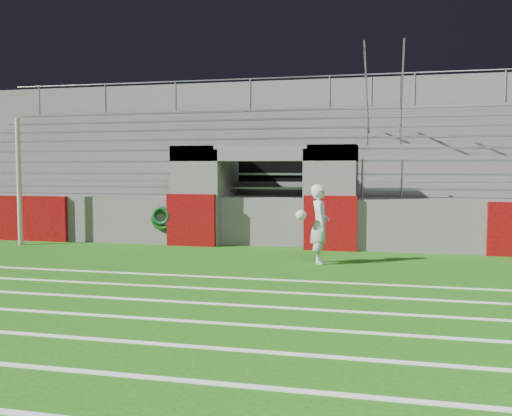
# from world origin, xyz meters

# --- Properties ---
(ground) EXTENTS (90.00, 90.00, 0.00)m
(ground) POSITION_xyz_m (0.00, 0.00, 0.00)
(ground) COLOR #1A530D
(ground) RESTS_ON ground
(field_post) EXTENTS (0.13, 0.13, 3.32)m
(field_post) POSITION_xyz_m (-6.26, 2.13, 1.66)
(field_post) COLOR tan
(field_post) RESTS_ON ground
(field_markings) EXTENTS (28.00, 8.09, 0.01)m
(field_markings) POSITION_xyz_m (0.00, -5.00, 0.01)
(field_markings) COLOR white
(field_markings) RESTS_ON ground
(stadium_structure) EXTENTS (26.00, 8.48, 5.42)m
(stadium_structure) POSITION_xyz_m (0.00, 7.97, 1.49)
(stadium_structure) COLOR #565451
(stadium_structure) RESTS_ON ground
(goalkeeper_with_ball) EXTENTS (0.72, 0.72, 1.67)m
(goalkeeper_with_ball) POSITION_xyz_m (1.77, 0.98, 0.84)
(goalkeeper_with_ball) COLOR silver
(goalkeeper_with_ball) RESTS_ON ground
(hose_coil) EXTENTS (0.60, 0.15, 0.64)m
(hose_coil) POSITION_xyz_m (-2.61, 2.93, 0.72)
(hose_coil) COLOR #0C3B0B
(hose_coil) RESTS_ON ground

